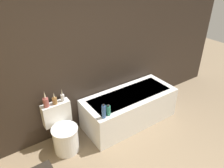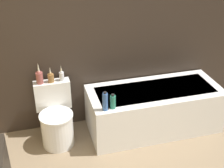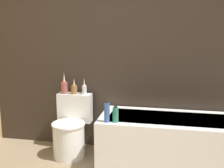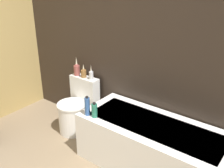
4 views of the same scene
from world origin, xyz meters
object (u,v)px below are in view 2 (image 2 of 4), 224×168
toilet (56,120)px  shampoo_bottle_tall (105,102)px  bathtub (154,109)px  shampoo_bottle_short (113,102)px  vase_gold (39,76)px  vase_silver (51,77)px  vase_bronze (62,75)px

toilet → shampoo_bottle_tall: bearing=-31.9°
bathtub → shampoo_bottle_short: (-0.60, -0.25, 0.35)m
bathtub → vase_gold: size_ratio=6.28×
toilet → shampoo_bottle_tall: size_ratio=3.13×
vase_silver → shampoo_bottle_tall: bearing=-44.2°
vase_silver → shampoo_bottle_short: 0.79m
bathtub → vase_silver: 1.32m
shampoo_bottle_tall → toilet: bearing=148.1°
vase_gold → vase_silver: bearing=-0.7°
toilet → shampoo_bottle_tall: (0.51, -0.32, 0.36)m
vase_gold → vase_bronze: 0.25m
toilet → vase_silver: size_ratio=3.75×
vase_bronze → vase_gold: bearing=-178.7°
bathtub → toilet: size_ratio=2.28×
vase_silver → vase_bronze: (0.13, 0.01, 0.00)m
shampoo_bottle_short → vase_silver: bearing=141.1°
shampoo_bottle_tall → bathtub: bearing=21.1°
vase_silver → toilet: bearing=-90.0°
shampoo_bottle_short → vase_gold: bearing=146.2°
vase_bronze → shampoo_bottle_tall: (0.39, -0.51, -0.12)m
vase_gold → bathtub: bearing=-10.1°
vase_bronze → shampoo_bottle_short: vase_bronze is taller
vase_gold → shampoo_bottle_tall: (0.64, -0.50, -0.14)m
vase_gold → shampoo_bottle_short: bearing=-33.8°
vase_silver → shampoo_bottle_tall: 0.73m
vase_bronze → toilet: bearing=-123.7°
vase_silver → shampoo_bottle_short: vase_silver is taller
toilet → shampoo_bottle_short: shampoo_bottle_short is taller
vase_silver → shampoo_bottle_tall: (0.51, -0.50, -0.11)m
bathtub → shampoo_bottle_tall: bearing=-158.9°
vase_gold → shampoo_bottle_tall: 0.82m
shampoo_bottle_tall → shampoo_bottle_short: size_ratio=1.30×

